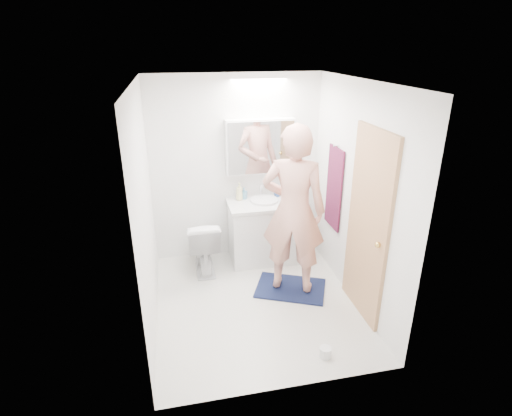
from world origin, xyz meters
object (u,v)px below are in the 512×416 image
object	(u,v)px
soap_bottle_b	(244,193)
person	(294,211)
toilet	(203,244)
toilet_paper_roll	(325,352)
medicine_cabinet	(260,147)
toothbrush_cup	(277,193)
soap_bottle_a	(239,191)
vanity_cabinet	(264,232)

from	to	relation	value
soap_bottle_b	person	bearing A→B (deg)	-69.16
toilet	person	xyz separation A→B (m)	(0.96, -0.68, 0.66)
soap_bottle_b	toilet_paper_roll	size ratio (longest dim) A/B	1.38
medicine_cabinet	toothbrush_cup	distance (m)	0.67
person	toilet	bearing A→B (deg)	-11.11
soap_bottle_a	toothbrush_cup	distance (m)	0.51
soap_bottle_a	soap_bottle_b	size ratio (longest dim) A/B	1.53
soap_bottle_b	toilet_paper_roll	xyz separation A→B (m)	(0.37, -2.11, -0.85)
vanity_cabinet	soap_bottle_b	bearing A→B (deg)	142.42
toilet_paper_roll	person	bearing A→B (deg)	89.88
soap_bottle_b	toothbrush_cup	distance (m)	0.44
person	soap_bottle_b	size ratio (longest dim) A/B	12.75
person	toothbrush_cup	xyz separation A→B (m)	(0.07, 0.96, -0.15)
medicine_cabinet	toilet_paper_roll	distance (m)	2.59
vanity_cabinet	toilet_paper_roll	distance (m)	1.97
medicine_cabinet	soap_bottle_b	xyz separation A→B (m)	(-0.22, -0.03, -0.60)
medicine_cabinet	person	distance (m)	1.13
soap_bottle_a	person	bearing A→B (deg)	-65.00
soap_bottle_a	toothbrush_cup	world-z (taller)	soap_bottle_a
soap_bottle_b	soap_bottle_a	bearing A→B (deg)	-156.71
toilet	soap_bottle_b	world-z (taller)	soap_bottle_b
vanity_cabinet	toothbrush_cup	bearing A→B (deg)	37.93
person	toilet_paper_roll	distance (m)	1.49
person	toothbrush_cup	size ratio (longest dim) A/B	18.73
toothbrush_cup	soap_bottle_a	bearing A→B (deg)	-178.87
medicine_cabinet	toilet	size ratio (longest dim) A/B	1.24
vanity_cabinet	toilet	xyz separation A→B (m)	(-0.83, -0.11, -0.04)
toothbrush_cup	toilet_paper_roll	bearing A→B (deg)	-91.90
toothbrush_cup	toilet_paper_roll	world-z (taller)	toothbrush_cup
toilet	person	world-z (taller)	person
medicine_cabinet	toothbrush_cup	bearing A→B (deg)	-12.71
medicine_cabinet	person	size ratio (longest dim) A/B	0.45
vanity_cabinet	soap_bottle_b	xyz separation A→B (m)	(-0.23, 0.18, 0.51)
soap_bottle_b	toilet_paper_roll	distance (m)	2.31
person	soap_bottle_a	bearing A→B (deg)	-40.82
medicine_cabinet	soap_bottle_a	size ratio (longest dim) A/B	3.79
toilet	soap_bottle_a	bearing A→B (deg)	-153.15
vanity_cabinet	medicine_cabinet	world-z (taller)	medicine_cabinet
toilet	soap_bottle_a	xyz separation A→B (m)	(0.52, 0.27, 0.58)
vanity_cabinet	toilet	bearing A→B (deg)	-172.07
medicine_cabinet	toilet	world-z (taller)	medicine_cabinet
person	soap_bottle_b	xyz separation A→B (m)	(-0.37, 0.98, -0.12)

